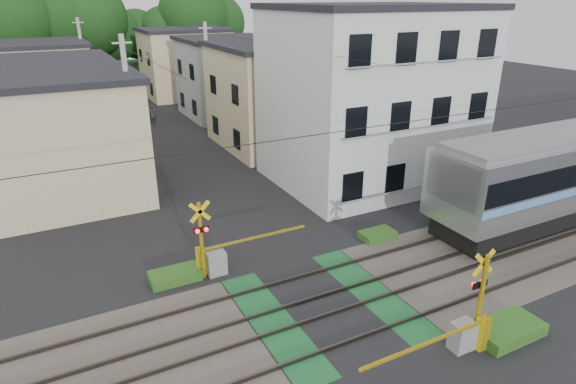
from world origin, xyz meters
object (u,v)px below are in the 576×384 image
crossing_signal_near (467,329)px  pedestrian (152,115)px  apartment_block (370,96)px  crossing_signal_far (213,257)px

crossing_signal_near → pedestrian: bearing=93.9°
apartment_block → pedestrian: size_ratio=6.21×
crossing_signal_near → apartment_block: (5.91, 13.15, 3.94)m
crossing_signal_far → pedestrian: size_ratio=2.88×
pedestrian → apartment_block: bearing=138.2°
crossing_signal_far → crossing_signal_near: bearing=-54.7°
crossing_signal_near → apartment_block: bearing=65.8°
crossing_signal_near → pedestrian: 31.03m
crossing_signal_near → apartment_block: size_ratio=0.46×
crossing_signal_far → apartment_block: size_ratio=0.46×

